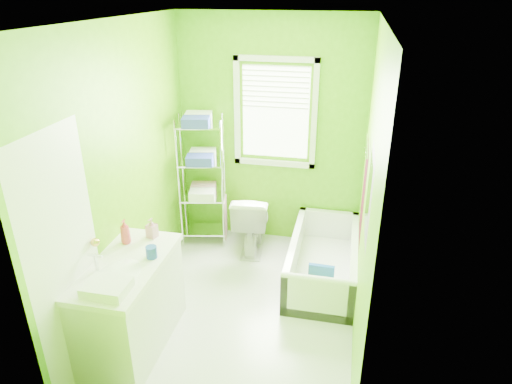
% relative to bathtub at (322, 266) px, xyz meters
% --- Properties ---
extents(ground, '(2.90, 2.90, 0.00)m').
position_rel_bathtub_xyz_m(ground, '(-0.71, -0.66, -0.15)').
color(ground, silver).
rests_on(ground, ground).
extents(room_envelope, '(2.14, 2.94, 2.62)m').
position_rel_bathtub_xyz_m(room_envelope, '(-0.71, -0.66, 1.40)').
color(room_envelope, '#5AA608').
rests_on(room_envelope, ground).
extents(window, '(0.92, 0.05, 1.22)m').
position_rel_bathtub_xyz_m(window, '(-0.66, 0.77, 1.46)').
color(window, white).
rests_on(window, ground).
extents(door, '(0.09, 0.80, 2.00)m').
position_rel_bathtub_xyz_m(door, '(-1.75, -1.65, 0.85)').
color(door, white).
rests_on(door, ground).
extents(right_wall_decor, '(0.04, 1.48, 1.17)m').
position_rel_bathtub_xyz_m(right_wall_decor, '(0.32, -0.68, 1.17)').
color(right_wall_decor, '#400711').
rests_on(right_wall_decor, ground).
extents(bathtub, '(0.68, 1.45, 0.47)m').
position_rel_bathtub_xyz_m(bathtub, '(0.00, 0.00, 0.00)').
color(bathtub, white).
rests_on(bathtub, ground).
extents(toilet, '(0.47, 0.75, 0.72)m').
position_rel_bathtub_xyz_m(toilet, '(-0.86, 0.44, 0.21)').
color(toilet, white).
rests_on(toilet, ground).
extents(vanity, '(0.56, 1.09, 1.04)m').
position_rel_bathtub_xyz_m(vanity, '(-1.50, -1.31, 0.29)').
color(vanity, silver).
rests_on(vanity, ground).
extents(wire_shelf_unit, '(0.57, 0.47, 1.56)m').
position_rel_bathtub_xyz_m(wire_shelf_unit, '(-1.45, 0.52, 0.80)').
color(wire_shelf_unit, silver).
rests_on(wire_shelf_unit, ground).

